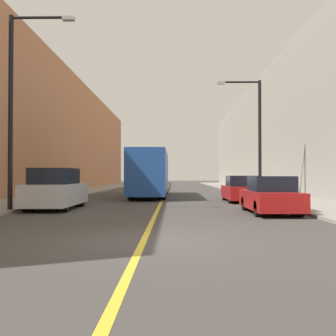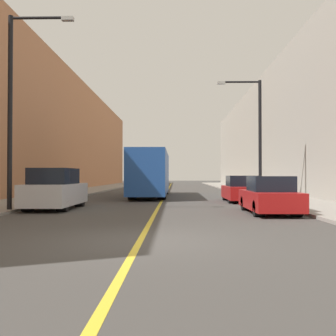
# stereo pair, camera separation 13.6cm
# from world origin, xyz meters

# --- Properties ---
(ground_plane) EXTENTS (200.00, 200.00, 0.00)m
(ground_plane) POSITION_xyz_m (0.00, 0.00, 0.00)
(ground_plane) COLOR #3F3D3A
(sidewalk_left) EXTENTS (3.60, 72.00, 0.12)m
(sidewalk_left) POSITION_xyz_m (-7.62, 30.00, 0.06)
(sidewalk_left) COLOR gray
(sidewalk_left) RESTS_ON ground
(sidewalk_right) EXTENTS (3.60, 72.00, 0.12)m
(sidewalk_right) POSITION_xyz_m (7.62, 30.00, 0.06)
(sidewalk_right) COLOR gray
(sidewalk_right) RESTS_ON ground
(building_row_left) EXTENTS (4.00, 72.00, 11.98)m
(building_row_left) POSITION_xyz_m (-11.42, 30.00, 5.99)
(building_row_left) COLOR #B2724C
(building_row_left) RESTS_ON ground
(building_row_right) EXTENTS (4.00, 72.00, 11.59)m
(building_row_right) POSITION_xyz_m (11.42, 30.00, 5.80)
(building_row_right) COLOR gray
(building_row_right) RESTS_ON ground
(road_center_line) EXTENTS (0.16, 72.00, 0.01)m
(road_center_line) POSITION_xyz_m (0.00, 30.00, 0.00)
(road_center_line) COLOR gold
(road_center_line) RESTS_ON ground
(bus) EXTENTS (2.41, 11.31, 3.19)m
(bus) POSITION_xyz_m (-0.97, 19.05, 1.71)
(bus) COLOR #1E4793
(bus) RESTS_ON ground
(parked_suv_left) EXTENTS (1.91, 4.64, 1.87)m
(parked_suv_left) POSITION_xyz_m (-4.68, 8.60, 0.87)
(parked_suv_left) COLOR silver
(parked_suv_left) RESTS_ON ground
(car_right_near) EXTENTS (1.78, 4.36, 1.52)m
(car_right_near) POSITION_xyz_m (4.65, 6.73, 0.68)
(car_right_near) COLOR maroon
(car_right_near) RESTS_ON ground
(car_right_mid) EXTENTS (1.85, 4.27, 1.53)m
(car_right_mid) POSITION_xyz_m (4.67, 13.64, 0.69)
(car_right_mid) COLOR maroon
(car_right_mid) RESTS_ON ground
(street_lamp_left) EXTENTS (2.77, 0.24, 8.16)m
(street_lamp_left) POSITION_xyz_m (-5.89, 7.00, 4.77)
(street_lamp_left) COLOR black
(street_lamp_left) RESTS_ON sidewalk_left
(street_lamp_right) EXTENTS (2.77, 0.24, 7.38)m
(street_lamp_right) POSITION_xyz_m (5.87, 15.32, 4.37)
(street_lamp_right) COLOR black
(street_lamp_right) RESTS_ON sidewalk_right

